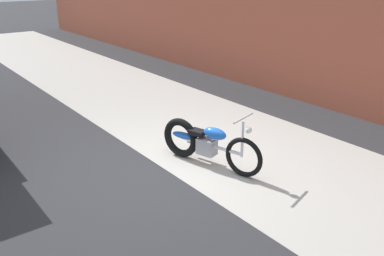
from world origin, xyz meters
TOP-DOWN VIEW (x-y plane):
  - ground_plane at (0.00, 0.00)m, footprint 80.00×80.00m
  - sidewalk_slab at (0.00, 1.75)m, footprint 36.00×3.50m
  - brick_building_wall at (0.00, 5.20)m, footprint 36.00×0.50m
  - motorcycle_blue at (0.19, 0.67)m, footprint 1.95×0.80m

SIDE VIEW (x-z plane):
  - ground_plane at x=0.00m, z-range 0.00..0.00m
  - sidewalk_slab at x=0.00m, z-range 0.00..0.01m
  - motorcycle_blue at x=0.19m, z-range -0.12..0.91m
  - brick_building_wall at x=0.00m, z-range 0.00..4.58m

